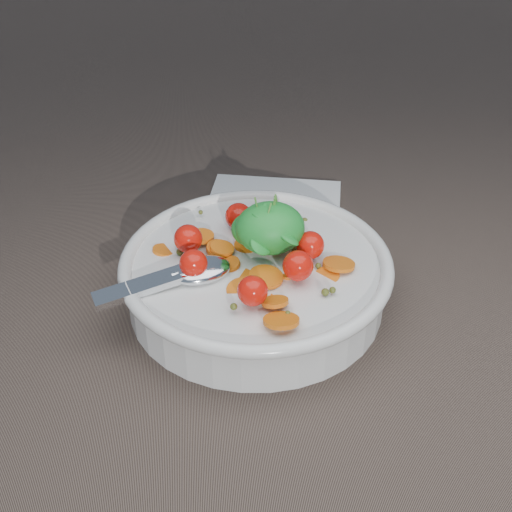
{
  "coord_description": "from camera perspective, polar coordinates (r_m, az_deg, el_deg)",
  "views": [
    {
      "loc": [
        -0.02,
        -0.46,
        0.38
      ],
      "look_at": [
        0.02,
        0.01,
        0.05
      ],
      "focal_mm": 45.0,
      "sensor_mm": 36.0,
      "label": 1
    }
  ],
  "objects": [
    {
      "name": "bowl",
      "position": [
        0.58,
        -0.01,
        -1.7
      ],
      "size": [
        0.26,
        0.25,
        0.1
      ],
      "color": "silver",
      "rests_on": "ground"
    },
    {
      "name": "napkin",
      "position": [
        0.74,
        1.52,
        4.35
      ],
      "size": [
        0.18,
        0.16,
        0.01
      ],
      "primitive_type": "cube",
      "rotation": [
        0.0,
        0.0,
        -0.22
      ],
      "color": "white",
      "rests_on": "ground"
    },
    {
      "name": "ground",
      "position": [
        0.59,
        -1.97,
        -4.57
      ],
      "size": [
        6.0,
        6.0,
        0.0
      ],
      "primitive_type": "plane",
      "color": "brown",
      "rests_on": "ground"
    }
  ]
}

